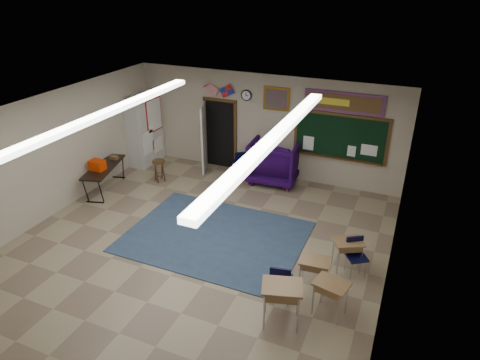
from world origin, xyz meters
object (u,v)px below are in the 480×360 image
at_px(student_desk_front_left, 314,273).
at_px(wooden_stool, 159,171).
at_px(wingback_armchair, 275,161).
at_px(folding_table, 105,177).
at_px(student_desk_front_right, 347,253).

height_order(student_desk_front_left, wooden_stool, student_desk_front_left).
relative_size(wingback_armchair, wooden_stool, 2.15).
bearing_deg(student_desk_front_left, wingback_armchair, 113.63).
xyz_separation_m(student_desk_front_left, folding_table, (-6.38, 1.78, 0.02)).
bearing_deg(wooden_stool, student_desk_front_left, -28.22).
distance_m(student_desk_front_right, folding_table, 6.90).
height_order(wingback_armchair, wooden_stool, wingback_armchair).
height_order(student_desk_front_left, folding_table, folding_table).
bearing_deg(folding_table, wingback_armchair, 14.52).
relative_size(student_desk_front_right, folding_table, 0.39).
bearing_deg(folding_table, student_desk_front_right, -23.50).
bearing_deg(wooden_stool, folding_table, -135.31).
height_order(folding_table, wooden_stool, folding_table).
bearing_deg(student_desk_front_right, wooden_stool, 132.10).
distance_m(wingback_armchair, folding_table, 4.80).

